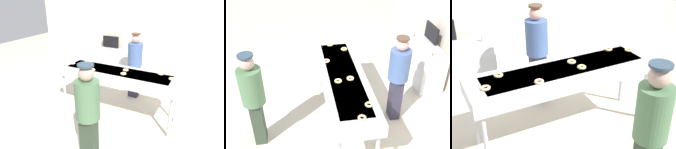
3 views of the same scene
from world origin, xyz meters
The scene contains 12 objects.
ground_plane centered at (0.00, 0.00, 0.00)m, with size 16.00×16.00×0.00m, color beige.
fryer_conveyor centered at (0.00, 0.00, 0.92)m, with size 2.58×0.71×1.02m.
plain_donut_0 centered at (-0.46, -0.22, 1.03)m, with size 0.12×0.12×0.03m, color #F9C993.
plain_donut_1 centered at (-0.84, 0.17, 1.03)m, with size 0.12×0.12×0.03m, color #EAD082.
plain_donut_2 centered at (0.19, -0.12, 1.03)m, with size 0.12×0.12×0.03m, color #F1D584.
plain_donut_3 centered at (-1.07, -0.07, 1.03)m, with size 0.12×0.12×0.03m, color #EDC385.
plain_donut_4 centered at (0.15, 0.08, 1.03)m, with size 0.12×0.12×0.03m, color #F6D48D.
plain_donut_5 centered at (1.09, 0.05, 1.03)m, with size 0.12×0.12×0.03m, color #E9C588.
plain_donut_6 centered at (0.84, 0.21, 1.03)m, with size 0.12×0.12×0.03m, color #ECCC8A.
worker_baker centered at (0.01, 0.95, 0.92)m, with size 0.35×0.35×1.62m.
customer_waiting centered at (0.23, -1.44, 0.94)m, with size 0.36×0.36×1.65m.
paper_cup_0 centered at (-0.61, 1.82, 0.91)m, with size 0.07×0.07×0.13m, color beige.
Camera 3 is at (-1.71, -3.27, 2.87)m, focal length 50.44 mm.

